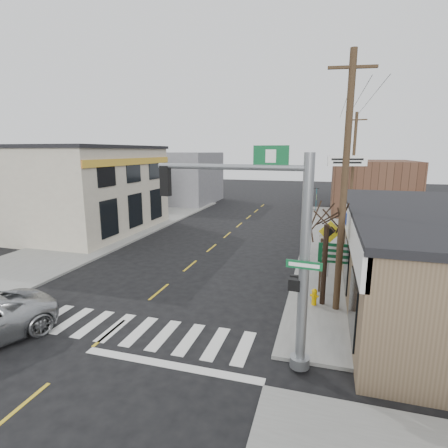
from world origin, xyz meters
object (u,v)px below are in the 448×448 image
(lamp_post, at_px, (308,206))
(dance_center_sign, at_px, (347,172))
(fire_hydrant, at_px, (314,296))
(utility_pole_far, at_px, (353,170))
(traffic_signal_pole, at_px, (278,240))
(bare_tree, at_px, (328,210))
(guide_sign, at_px, (335,259))
(utility_pole_near, at_px, (344,185))

(lamp_post, height_order, dance_center_sign, dance_center_sign)
(fire_hydrant, bearing_deg, dance_center_sign, 83.29)
(lamp_post, height_order, utility_pole_far, utility_pole_far)
(traffic_signal_pole, xyz_separation_m, fire_hydrant, (1.04, 4.63, -3.54))
(lamp_post, relative_size, utility_pole_far, 0.55)
(lamp_post, height_order, bare_tree, lamp_post)
(guide_sign, relative_size, lamp_post, 0.49)
(guide_sign, relative_size, bare_tree, 0.49)
(fire_hydrant, xyz_separation_m, bare_tree, (0.34, 0.22, 3.72))
(fire_hydrant, height_order, utility_pole_near, utility_pole_near)
(traffic_signal_pole, distance_m, lamp_post, 12.67)
(traffic_signal_pole, bearing_deg, guide_sign, 79.09)
(utility_pole_far, bearing_deg, utility_pole_near, -88.87)
(lamp_post, distance_m, bare_tree, 7.94)
(traffic_signal_pole, height_order, bare_tree, traffic_signal_pole)
(lamp_post, bearing_deg, traffic_signal_pole, -100.56)
(fire_hydrant, relative_size, dance_center_sign, 0.11)
(dance_center_sign, bearing_deg, guide_sign, -109.65)
(utility_pole_near, bearing_deg, guide_sign, 86.36)
(dance_center_sign, xyz_separation_m, utility_pole_far, (0.60, 2.53, 0.04))
(traffic_signal_pole, distance_m, utility_pole_far, 21.63)
(lamp_post, bearing_deg, utility_pole_far, 61.12)
(utility_pole_near, relative_size, utility_pole_far, 1.06)
(lamp_post, relative_size, bare_tree, 1.00)
(guide_sign, distance_m, dance_center_sign, 13.10)
(guide_sign, relative_size, utility_pole_near, 0.25)
(utility_pole_far, bearing_deg, guide_sign, -89.82)
(traffic_signal_pole, relative_size, guide_sign, 2.57)
(guide_sign, xyz_separation_m, utility_pole_far, (1.50, 15.21, 3.22))
(bare_tree, xyz_separation_m, utility_pole_far, (1.93, 16.50, 0.78))
(fire_hydrant, xyz_separation_m, utility_pole_near, (0.89, -0.11, 4.79))
(lamp_post, xyz_separation_m, bare_tree, (1.14, -7.79, 1.07))
(lamp_post, relative_size, utility_pole_near, 0.52)
(dance_center_sign, distance_m, utility_pole_far, 2.60)
(utility_pole_near, bearing_deg, utility_pole_far, 77.38)
(guide_sign, bearing_deg, fire_hydrant, -116.62)
(dance_center_sign, height_order, bare_tree, dance_center_sign)
(dance_center_sign, bearing_deg, fire_hydrant, -112.30)
(bare_tree, distance_m, utility_pole_near, 1.25)
(fire_hydrant, relative_size, bare_tree, 0.14)
(dance_center_sign, xyz_separation_m, bare_tree, (-1.33, -13.97, -0.75))
(fire_hydrant, height_order, lamp_post, lamp_post)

